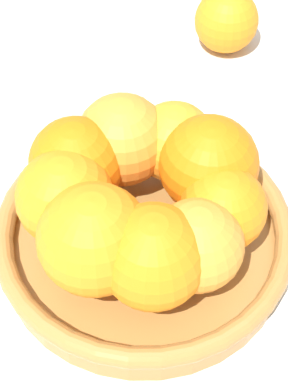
# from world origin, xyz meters

# --- Properties ---
(ground_plane) EXTENTS (4.00, 4.00, 0.00)m
(ground_plane) POSITION_xyz_m (0.00, 0.00, 0.00)
(ground_plane) COLOR beige
(fruit_bowl) EXTENTS (0.24, 0.24, 0.04)m
(fruit_bowl) POSITION_xyz_m (0.00, 0.00, 0.02)
(fruit_bowl) COLOR #A57238
(fruit_bowl) RESTS_ON ground_plane
(orange_pile) EXTENTS (0.19, 0.19, 0.08)m
(orange_pile) POSITION_xyz_m (-0.00, 0.00, 0.07)
(orange_pile) COLOR orange
(orange_pile) RESTS_ON fruit_bowl
(stray_orange) EXTENTS (0.07, 0.07, 0.07)m
(stray_orange) POSITION_xyz_m (0.26, -0.12, 0.03)
(stray_orange) COLOR orange
(stray_orange) RESTS_ON ground_plane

